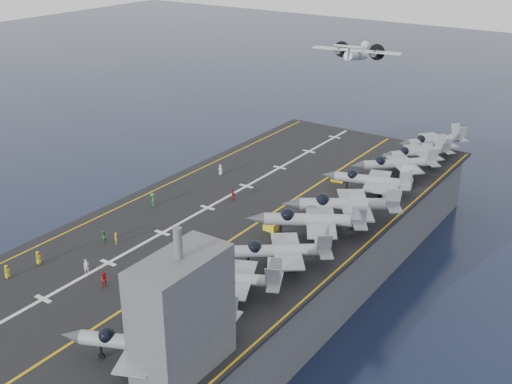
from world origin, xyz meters
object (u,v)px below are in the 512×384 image
Objects in this scene: island_superstructure at (181,301)px; tow_cart_a at (193,278)px; fighter_jet_0 at (138,342)px; transport_plane at (356,56)px.

tow_cart_a is (-9.22, 12.43, -6.82)m from island_superstructure.
tow_cart_a is at bearing 109.60° from fighter_jet_0.
tow_cart_a is 0.11× the size of transport_plane.
island_superstructure is 0.69× the size of transport_plane.
island_superstructure is at bearing -73.12° from transport_plane.
fighter_jet_0 is (-4.09, -2.00, -5.08)m from island_superstructure.
island_superstructure is 95.73m from transport_plane.
island_superstructure reaches higher than fighter_jet_0.
fighter_jet_0 is 15.41m from tow_cart_a.
fighter_jet_0 is at bearing -153.95° from island_superstructure.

